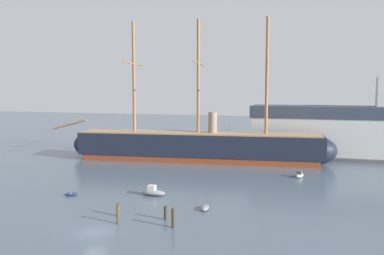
{
  "coord_description": "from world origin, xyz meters",
  "views": [
    {
      "loc": [
        22.78,
        -38.47,
        16.01
      ],
      "look_at": [
        1.43,
        33.89,
        8.74
      ],
      "focal_mm": 37.17,
      "sensor_mm": 36.0,
      "label": 1
    }
  ],
  "objects": [
    {
      "name": "dinghy_far_left",
      "position": [
        -26.52,
        53.66,
        0.29
      ],
      "size": [
        1.34,
        2.53,
        0.57
      ],
      "color": "gold",
      "rests_on": "ground"
    },
    {
      "name": "mooring_piling_left_pair",
      "position": [
        -0.03,
        5.92,
        0.82
      ],
      "size": [
        0.41,
        0.41,
        1.63
      ],
      "primitive_type": "cylinder",
      "color": "#4C3D2D",
      "rests_on": "ground"
    },
    {
      "name": "tall_ship",
      "position": [
        -0.82,
        46.38,
        3.41
      ],
      "size": [
        64.97,
        15.93,
        31.26
      ],
      "color": "brown",
      "rests_on": "ground"
    },
    {
      "name": "motorboat_near_centre",
      "position": [
        0.48,
        16.29,
        0.55
      ],
      "size": [
        3.71,
        1.56,
        1.56
      ],
      "color": "gray",
      "rests_on": "ground"
    },
    {
      "name": "sailboat_distant_centre",
      "position": [
        2.75,
        62.93,
        0.52
      ],
      "size": [
        4.56,
        4.16,
        6.2
      ],
      "color": "gray",
      "rests_on": "ground"
    },
    {
      "name": "ground_plane",
      "position": [
        0.0,
        0.0,
        0.0
      ],
      "size": [
        400.0,
        400.0,
        0.0
      ],
      "primitive_type": "plane",
      "color": "#4C5B6B"
    },
    {
      "name": "mooring_piling_nearest",
      "position": [
        1.2,
        3.29,
        1.15
      ],
      "size": [
        0.32,
        0.32,
        2.3
      ],
      "primitive_type": "cylinder",
      "color": "#4C3D2D",
      "rests_on": "ground"
    },
    {
      "name": "dinghy_foreground_right",
      "position": [
        9.81,
        11.59,
        0.29
      ],
      "size": [
        1.3,
        2.52,
        0.57
      ],
      "color": "gray",
      "rests_on": "ground"
    },
    {
      "name": "dinghy_foreground_left",
      "position": [
        -11.39,
        12.72,
        0.23
      ],
      "size": [
        2.11,
        1.71,
        0.46
      ],
      "color": "#1E284C",
      "rests_on": "ground"
    },
    {
      "name": "mooring_piling_right_pair",
      "position": [
        6.16,
        6.31,
        0.85
      ],
      "size": [
        0.41,
        0.41,
        1.7
      ],
      "primitive_type": "cylinder",
      "color": "#382B1E",
      "rests_on": "ground"
    },
    {
      "name": "motorboat_alongside_stern",
      "position": [
        21.45,
        35.47,
        0.43
      ],
      "size": [
        1.78,
        3.09,
        1.22
      ],
      "color": "silver",
      "rests_on": "ground"
    },
    {
      "name": "mooring_piling_midwater",
      "position": [
        7.97,
        3.92,
        1.12
      ],
      "size": [
        0.37,
        0.37,
        2.25
      ],
      "primitive_type": "cylinder",
      "color": "#382B1E",
      "rests_on": "ground"
    },
    {
      "name": "dockside_warehouse_right",
      "position": [
        33.4,
        59.9,
        6.09
      ],
      "size": [
        51.64,
        12.33,
        18.8
      ],
      "color": "#565659",
      "rests_on": "ground"
    }
  ]
}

